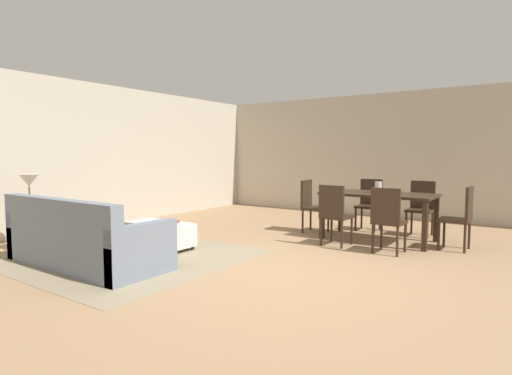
{
  "coord_description": "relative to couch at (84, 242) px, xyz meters",
  "views": [
    {
      "loc": [
        2.5,
        -4.1,
        1.38
      ],
      "look_at": [
        -1.23,
        1.26,
        0.85
      ],
      "focal_mm": 29.07,
      "sensor_mm": 36.0,
      "label": 1
    }
  ],
  "objects": [
    {
      "name": "ground_plane",
      "position": [
        2.14,
        1.18,
        -0.29
      ],
      "size": [
        10.8,
        10.8,
        0.0
      ],
      "primitive_type": "plane",
      "color": "#9E7A56"
    },
    {
      "name": "wall_back",
      "position": [
        2.14,
        6.18,
        1.06
      ],
      "size": [
        9.0,
        0.12,
        2.7
      ],
      "primitive_type": "cube",
      "color": "#BCB2A0",
      "rests_on": "ground_plane"
    },
    {
      "name": "wall_left",
      "position": [
        -2.36,
        1.68,
        1.06
      ],
      "size": [
        0.12,
        11.0,
        2.7
      ],
      "primitive_type": "cube",
      "color": "#BCB2A0",
      "rests_on": "ground_plane"
    },
    {
      "name": "area_rug",
      "position": [
        0.04,
        0.6,
        -0.29
      ],
      "size": [
        3.0,
        2.8,
        0.01
      ],
      "primitive_type": "cube",
      "color": "gray",
      "rests_on": "ground_plane"
    },
    {
      "name": "couch",
      "position": [
        0.0,
        0.0,
        0.0
      ],
      "size": [
        2.23,
        0.91,
        0.86
      ],
      "color": "slate",
      "rests_on": "ground_plane"
    },
    {
      "name": "ottoman_table",
      "position": [
        0.08,
        1.16,
        -0.07
      ],
      "size": [
        1.02,
        0.51,
        0.38
      ],
      "color": "silver",
      "rests_on": "ground_plane"
    },
    {
      "name": "side_table",
      "position": [
        -1.41,
        0.07,
        0.16
      ],
      "size": [
        0.4,
        0.4,
        0.57
      ],
      "color": "olive",
      "rests_on": "ground_plane"
    },
    {
      "name": "table_lamp",
      "position": [
        -1.41,
        0.07,
        0.69
      ],
      "size": [
        0.26,
        0.26,
        0.53
      ],
      "color": "brown",
      "rests_on": "side_table"
    },
    {
      "name": "dining_table",
      "position": [
        2.5,
        3.57,
        0.38
      ],
      "size": [
        1.71,
        0.88,
        0.76
      ],
      "color": "#332319",
      "rests_on": "ground_plane"
    },
    {
      "name": "dining_chair_near_left",
      "position": [
        2.09,
        2.78,
        0.23
      ],
      "size": [
        0.42,
        0.42,
        0.92
      ],
      "color": "#332319",
      "rests_on": "ground_plane"
    },
    {
      "name": "dining_chair_near_right",
      "position": [
        2.9,
        2.74,
        0.23
      ],
      "size": [
        0.41,
        0.41,
        0.92
      ],
      "color": "#332319",
      "rests_on": "ground_plane"
    },
    {
      "name": "dining_chair_far_left",
      "position": [
        2.06,
        4.41,
        0.23
      ],
      "size": [
        0.42,
        0.42,
        0.92
      ],
      "color": "#332319",
      "rests_on": "ground_plane"
    },
    {
      "name": "dining_chair_far_right",
      "position": [
        2.96,
        4.39,
        0.23
      ],
      "size": [
        0.4,
        0.4,
        0.92
      ],
      "color": "#332319",
      "rests_on": "ground_plane"
    },
    {
      "name": "dining_chair_head_east",
      "position": [
        3.7,
        3.55,
        0.23
      ],
      "size": [
        0.41,
        0.41,
        0.92
      ],
      "color": "#332319",
      "rests_on": "ground_plane"
    },
    {
      "name": "dining_chair_head_west",
      "position": [
        1.3,
        3.58,
        0.23
      ],
      "size": [
        0.42,
        0.42,
        0.92
      ],
      "color": "#332319",
      "rests_on": "ground_plane"
    },
    {
      "name": "vase_centerpiece",
      "position": [
        2.51,
        3.52,
        0.56
      ],
      "size": [
        0.1,
        0.1,
        0.18
      ],
      "primitive_type": "cylinder",
      "color": "silver",
      "rests_on": "dining_table"
    },
    {
      "name": "book_on_ottoman",
      "position": [
        0.22,
        1.2,
        0.11
      ],
      "size": [
        0.28,
        0.22,
        0.03
      ],
      "primitive_type": "cube",
      "rotation": [
        0.0,
        0.0,
        0.08
      ],
      "color": "maroon",
      "rests_on": "ottoman_table"
    }
  ]
}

